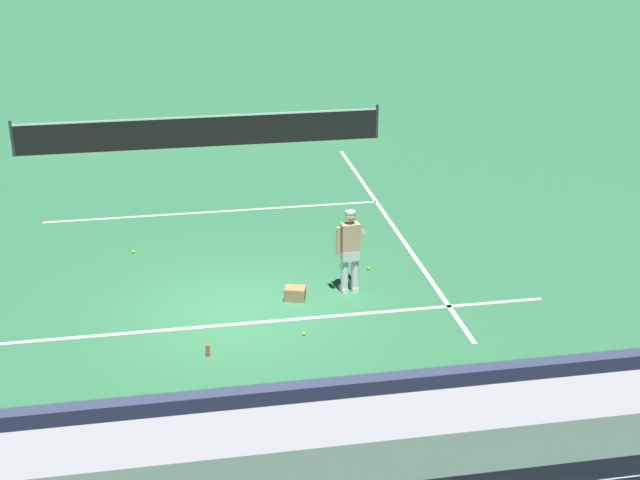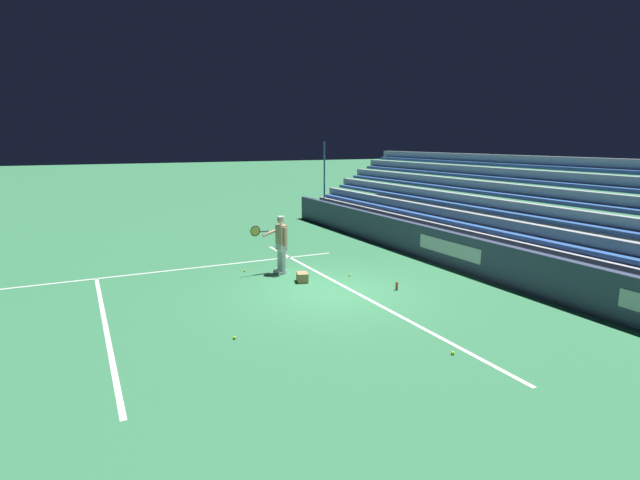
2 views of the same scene
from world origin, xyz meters
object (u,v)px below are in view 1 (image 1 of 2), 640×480
ball_box_cardboard (295,293)px  water_bottle (208,350)px  tennis_ball_on_baseline (304,334)px  tennis_ball_stray_back (369,268)px  tennis_player (350,250)px  tennis_ball_toward_net (134,252)px  tennis_net (201,131)px

ball_box_cardboard → water_bottle: bearing=-133.6°
tennis_ball_on_baseline → tennis_ball_stray_back: same height
tennis_player → tennis_ball_on_baseline: 2.23m
tennis_ball_stray_back → water_bottle: 4.69m
ball_box_cardboard → tennis_ball_stray_back: (1.75, 1.12, -0.10)m
ball_box_cardboard → tennis_ball_on_baseline: (-0.07, -1.48, -0.10)m
tennis_player → tennis_ball_toward_net: size_ratio=25.98×
ball_box_cardboard → tennis_net: tennis_net is taller
tennis_net → ball_box_cardboard: bearing=-83.6°
tennis_ball_stray_back → tennis_ball_toward_net: bearing=160.0°
ball_box_cardboard → tennis_player: bearing=9.6°
water_bottle → tennis_net: size_ratio=0.02×
tennis_ball_toward_net → water_bottle: size_ratio=0.30×
tennis_player → tennis_ball_stray_back: size_ratio=25.98×
tennis_player → tennis_ball_stray_back: 1.41m
tennis_player → water_bottle: size_ratio=7.80×
tennis_player → tennis_ball_stray_back: tennis_player is taller
water_bottle → tennis_net: 12.82m
tennis_player → water_bottle: (-2.96, -2.11, -0.78)m
tennis_ball_on_baseline → tennis_ball_stray_back: (1.82, 2.60, 0.00)m
tennis_ball_toward_net → tennis_ball_stray_back: bearing=-20.0°
ball_box_cardboard → water_bottle: 2.65m
tennis_ball_on_baseline → tennis_ball_stray_back: 3.17m
tennis_ball_on_baseline → water_bottle: size_ratio=0.30×
tennis_ball_stray_back → tennis_net: tennis_net is taller
tennis_ball_stray_back → tennis_net: 10.21m
ball_box_cardboard → tennis_ball_on_baseline: ball_box_cardboard is taller
tennis_ball_stray_back → tennis_net: size_ratio=0.01×
water_bottle → ball_box_cardboard: bearing=46.4°
tennis_ball_toward_net → tennis_net: (1.94, 7.98, 0.46)m
tennis_ball_stray_back → water_bottle: bearing=-139.7°
tennis_ball_on_baseline → tennis_net: (-1.16, 12.36, 0.46)m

